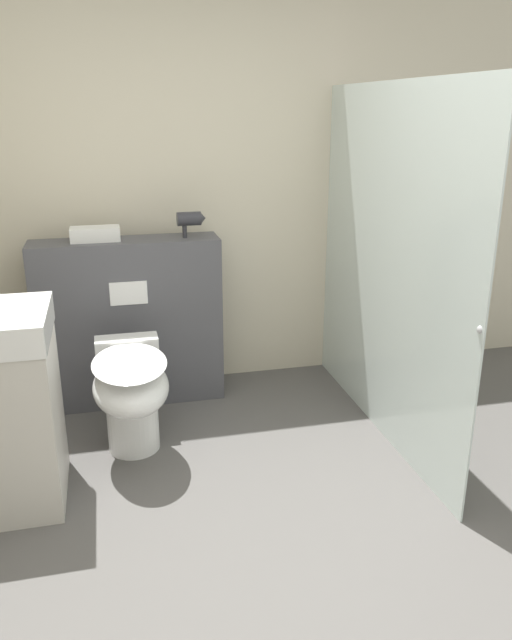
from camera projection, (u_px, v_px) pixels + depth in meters
The scene contains 7 objects.
ground_plane at pixel (290, 580), 2.50m from camera, with size 12.00×12.00×0.00m, color #565451.
wall_back at pixel (201, 197), 4.02m from camera, with size 8.00×0.06×2.50m.
partition_panel at pixel (130, 322), 3.90m from camera, with size 1.13×0.29×1.05m.
shower_glass at pixel (387, 268), 3.40m from camera, with size 0.04×1.90×1.93m.
toilet at pixel (131, 391), 3.31m from camera, with size 0.39×0.71×0.57m.
hair_drier at pixel (190, 219), 3.76m from camera, with size 0.17×0.08×0.16m.
folded_towel at pixel (95, 234), 3.69m from camera, with size 0.29×0.15×0.08m.
Camera 1 is at (-0.61, -1.94, 1.79)m, focal length 35.00 mm.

